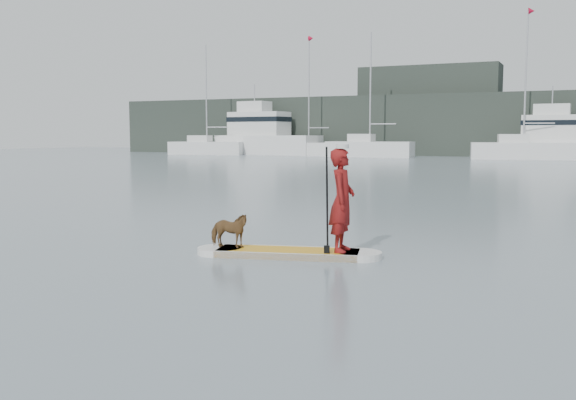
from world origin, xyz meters
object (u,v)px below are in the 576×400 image
at_px(paddleboard, 288,253).
at_px(paddler, 342,200).
at_px(sailboat_c, 369,148).
at_px(motor_yacht_a, 564,139).
at_px(sailboat_b, 308,147).
at_px(dog, 229,230).
at_px(motor_yacht_b, 264,135).
at_px(sailboat_a, 206,147).
at_px(sailboat_d, 522,149).

height_order(paddleboard, paddler, paddler).
relative_size(sailboat_c, motor_yacht_a, 1.10).
relative_size(sailboat_b, sailboat_c, 1.02).
bearing_deg(dog, motor_yacht_b, 17.81).
distance_m(motor_yacht_a, motor_yacht_b, 28.87).
bearing_deg(sailboat_b, sailboat_a, -166.59).
xyz_separation_m(paddleboard, dog, (-1.04, -0.27, 0.37)).
bearing_deg(motor_yacht_a, sailboat_b, -176.74).
bearing_deg(sailboat_c, motor_yacht_b, 166.46).
xyz_separation_m(paddler, sailboat_c, (-14.54, 47.14, -0.17)).
xyz_separation_m(sailboat_c, sailboat_d, (13.48, 0.05, 0.05)).
xyz_separation_m(sailboat_b, sailboat_c, (6.75, -1.37, 0.03)).
distance_m(sailboat_a, sailboat_b, 10.93).
height_order(paddleboard, dog, dog).
distance_m(sailboat_b, sailboat_d, 20.27).
distance_m(paddleboard, sailboat_a, 56.43).
bearing_deg(sailboat_d, sailboat_a, 169.91).
relative_size(paddler, sailboat_b, 0.15).
xyz_separation_m(paddler, dog, (-1.96, -0.52, -0.58)).
height_order(paddler, motor_yacht_b, motor_yacht_b).
xyz_separation_m(sailboat_a, motor_yacht_b, (5.34, 2.75, 1.26)).
distance_m(paddleboard, dog, 1.14).
distance_m(sailboat_d, motor_yacht_a, 3.91).
bearing_deg(dog, sailboat_d, -9.60).
bearing_deg(sailboat_b, motor_yacht_a, 6.30).
bearing_deg(sailboat_a, paddleboard, -67.88).
height_order(sailboat_b, motor_yacht_a, sailboat_b).
bearing_deg(paddleboard, motor_yacht_a, 71.73).
height_order(paddleboard, motor_yacht_a, motor_yacht_a).
xyz_separation_m(sailboat_b, motor_yacht_a, (23.41, 0.78, 0.93)).
xyz_separation_m(paddleboard, sailboat_b, (-20.37, 48.75, 0.75)).
bearing_deg(sailboat_a, motor_yacht_a, -7.23).
xyz_separation_m(paddleboard, motor_yacht_b, (-25.82, 49.79, 1.99)).
height_order(sailboat_b, sailboat_c, sailboat_b).
bearing_deg(dog, paddleboard, -83.78).
bearing_deg(motor_yacht_a, paddleboard, -92.17).
bearing_deg(motor_yacht_b, paddler, -56.22).
bearing_deg(sailboat_c, paddler, -75.26).
distance_m(sailboat_a, motor_yacht_b, 6.14).
bearing_deg(paddleboard, dog, 180.00).
bearing_deg(paddleboard, motor_yacht_b, 102.66).
bearing_deg(dog, sailboat_c, 6.26).
bearing_deg(motor_yacht_b, dog, -58.24).
height_order(sailboat_a, sailboat_d, sailboat_d).
distance_m(paddleboard, sailboat_b, 52.84).
xyz_separation_m(sailboat_a, sailboat_c, (17.54, 0.35, 0.06)).
bearing_deg(sailboat_b, paddleboard, -62.94).
bearing_deg(sailboat_c, sailboat_a, 178.73).
distance_m(sailboat_c, motor_yacht_a, 16.83).
distance_m(dog, sailboat_b, 52.70).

